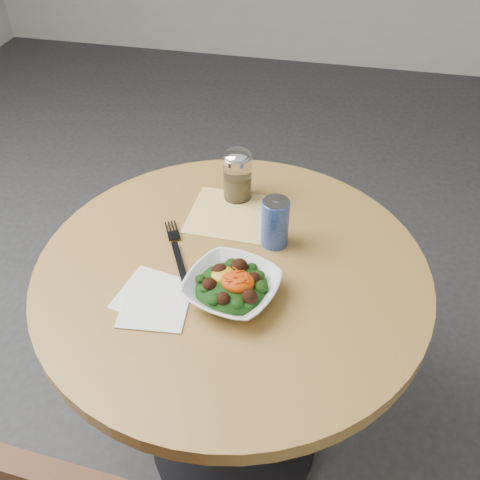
# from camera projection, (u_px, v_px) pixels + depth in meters

# --- Properties ---
(ground) EXTENTS (6.00, 6.00, 0.00)m
(ground) POSITION_uv_depth(u_px,v_px,m) (234.00, 435.00, 1.71)
(ground) COLOR #2C2B2E
(ground) RESTS_ON ground
(table) EXTENTS (0.90, 0.90, 0.75)m
(table) POSITION_uv_depth(u_px,v_px,m) (233.00, 322.00, 1.35)
(table) COLOR black
(table) RESTS_ON ground
(cloth_napkin) EXTENTS (0.22, 0.20, 0.00)m
(cloth_napkin) POSITION_uv_depth(u_px,v_px,m) (233.00, 215.00, 1.36)
(cloth_napkin) COLOR orange
(cloth_napkin) RESTS_ON table
(paper_napkins) EXTENTS (0.17, 0.18, 0.00)m
(paper_napkins) POSITION_uv_depth(u_px,v_px,m) (154.00, 300.00, 1.14)
(paper_napkins) COLOR white
(paper_napkins) RESTS_ON table
(salad_bowl) EXTENTS (0.24, 0.24, 0.07)m
(salad_bowl) POSITION_uv_depth(u_px,v_px,m) (232.00, 287.00, 1.13)
(salad_bowl) COLOR white
(salad_bowl) RESTS_ON table
(fork) EXTENTS (0.12, 0.21, 0.00)m
(fork) POSITION_uv_depth(u_px,v_px,m) (177.00, 249.00, 1.25)
(fork) COLOR black
(fork) RESTS_ON table
(spice_shaker) EXTENTS (0.08, 0.08, 0.14)m
(spice_shaker) POSITION_uv_depth(u_px,v_px,m) (237.00, 175.00, 1.37)
(spice_shaker) COLOR silver
(spice_shaker) RESTS_ON table
(beverage_can) EXTENTS (0.07, 0.07, 0.13)m
(beverage_can) POSITION_uv_depth(u_px,v_px,m) (275.00, 222.00, 1.24)
(beverage_can) COLOR #0D2C98
(beverage_can) RESTS_ON table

